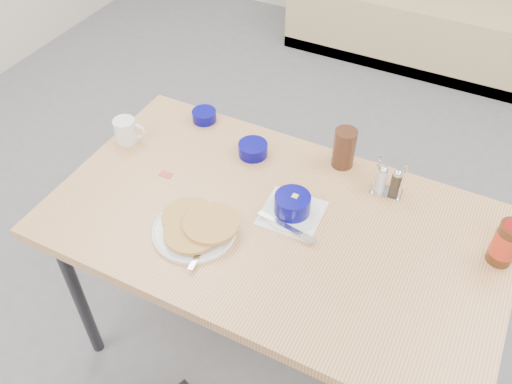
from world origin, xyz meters
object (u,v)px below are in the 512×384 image
at_px(grits_setting, 292,207).
at_px(condiment_caddy, 388,183).
at_px(pancake_plate, 196,227).
at_px(butter_bowl, 253,149).
at_px(booth_bench, 439,8).
at_px(creamer_bowl, 204,116).
at_px(amber_tumbler, 344,148).
at_px(coffee_mug, 126,130).
at_px(dining_table, 274,234).
at_px(syrup_bottle, 507,241).

height_order(grits_setting, condiment_caddy, condiment_caddy).
bearing_deg(pancake_plate, butter_bowl, 91.38).
height_order(booth_bench, creamer_bowl, booth_bench).
distance_m(grits_setting, amber_tumbler, 0.30).
distance_m(butter_bowl, condiment_caddy, 0.47).
xyz_separation_m(coffee_mug, amber_tumbler, (0.73, 0.23, 0.03)).
xyz_separation_m(booth_bench, butter_bowl, (-0.20, -2.29, 0.43)).
bearing_deg(dining_table, creamer_bowl, 143.16).
bearing_deg(pancake_plate, syrup_bottle, 19.91).
bearing_deg(pancake_plate, coffee_mug, 149.64).
xyz_separation_m(coffee_mug, butter_bowl, (0.43, 0.13, -0.02)).
bearing_deg(creamer_bowl, pancake_plate, -61.78).
bearing_deg(creamer_bowl, syrup_bottle, -9.62).
bearing_deg(condiment_caddy, grits_setting, -141.53).
distance_m(amber_tumbler, syrup_bottle, 0.58).
distance_m(grits_setting, butter_bowl, 0.31).
height_order(coffee_mug, grits_setting, coffee_mug).
distance_m(pancake_plate, amber_tumbler, 0.57).
height_order(booth_bench, grits_setting, booth_bench).
relative_size(amber_tumbler, syrup_bottle, 0.73).
distance_m(creamer_bowl, amber_tumbler, 0.55).
relative_size(pancake_plate, condiment_caddy, 2.24).
relative_size(amber_tumbler, condiment_caddy, 1.19).
distance_m(grits_setting, condiment_caddy, 0.33).
distance_m(coffee_mug, butter_bowl, 0.46).
xyz_separation_m(booth_bench, coffee_mug, (-0.64, -2.42, 0.46)).
xyz_separation_m(amber_tumbler, condiment_caddy, (0.18, -0.06, -0.03)).
relative_size(pancake_plate, syrup_bottle, 1.38).
bearing_deg(booth_bench, pancake_plate, -94.11).
xyz_separation_m(creamer_bowl, condiment_caddy, (0.72, -0.06, 0.02)).
bearing_deg(butter_bowl, coffee_mug, -162.82).
bearing_deg(condiment_caddy, dining_table, -140.06).
xyz_separation_m(dining_table, condiment_caddy, (0.27, 0.28, 0.10)).
relative_size(creamer_bowl, butter_bowl, 0.88).
distance_m(pancake_plate, grits_setting, 0.30).
relative_size(booth_bench, butter_bowl, 18.65).
relative_size(coffee_mug, amber_tumbler, 0.79).
bearing_deg(syrup_bottle, butter_bowl, 173.72).
xyz_separation_m(booth_bench, dining_table, (0.00, -2.53, 0.35)).
bearing_deg(dining_table, amber_tumbler, 74.74).
bearing_deg(creamer_bowl, condiment_caddy, -5.01).
relative_size(butter_bowl, amber_tumbler, 0.72).
distance_m(coffee_mug, creamer_bowl, 0.29).
bearing_deg(amber_tumbler, condiment_caddy, -19.75).
distance_m(booth_bench, amber_tumbler, 2.25).
relative_size(dining_table, amber_tumbler, 9.88).
bearing_deg(amber_tumbler, pancake_plate, -120.37).
bearing_deg(condiment_caddy, amber_tumbler, 154.43).
bearing_deg(pancake_plate, booth_bench, 85.89).
distance_m(dining_table, grits_setting, 0.11).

